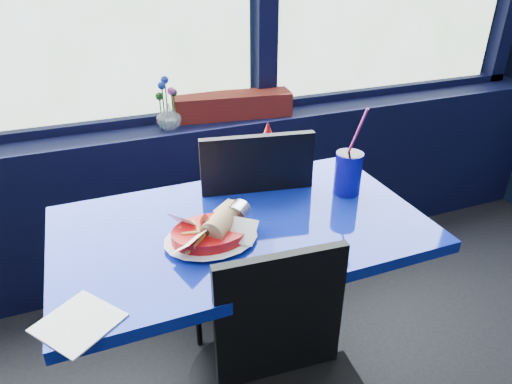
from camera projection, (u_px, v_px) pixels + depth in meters
name	position (u px, v px, depth m)	size (l,w,h in m)	color
window_sill	(127.00, 207.00, 2.28)	(5.00, 0.26, 0.80)	black
near_table	(242.00, 268.00, 1.59)	(1.20, 0.70, 0.75)	black
chair_near_back	(242.00, 219.00, 1.89)	(0.51, 0.51, 0.97)	black
planter_box	(233.00, 105.00, 2.26)	(0.58, 0.15, 0.12)	maroon
flower_vase	(168.00, 113.00, 2.10)	(0.12, 0.12, 0.24)	silver
food_basket	(212.00, 232.00, 1.40)	(0.31, 0.31, 0.10)	red
ketchup_bottle	(268.00, 156.00, 1.72)	(0.07, 0.07, 0.24)	red
soda_cup	(348.00, 172.00, 1.65)	(0.10, 0.10, 0.33)	#0F0C8B
napkin	(79.00, 323.00, 1.10)	(0.17, 0.17, 0.00)	white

